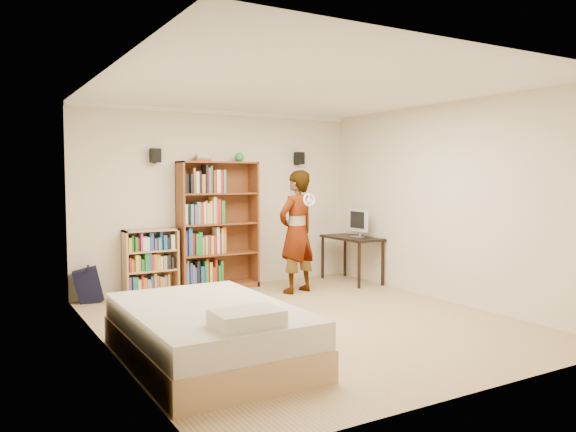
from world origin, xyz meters
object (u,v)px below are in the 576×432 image
object	(u,v)px
person	(297,232)
low_bookshelf	(151,263)
computer_desk	(352,259)
daybed	(208,326)
tall_bookshelf	(218,226)

from	to	relation	value
person	low_bookshelf	bearing A→B (deg)	-39.70
computer_desk	daybed	world-z (taller)	computer_desk
tall_bookshelf	low_bookshelf	bearing A→B (deg)	178.08
computer_desk	daybed	size ratio (longest dim) A/B	0.50
tall_bookshelf	computer_desk	size ratio (longest dim) A/B	1.79
low_bookshelf	daybed	world-z (taller)	low_bookshelf
low_bookshelf	daybed	bearing A→B (deg)	-96.94
low_bookshelf	person	xyz separation A→B (m)	(1.91, -0.86, 0.42)
daybed	person	world-z (taller)	person
daybed	person	size ratio (longest dim) A/B	1.21
daybed	person	distance (m)	3.23
tall_bookshelf	computer_desk	bearing A→B (deg)	-14.81
tall_bookshelf	computer_desk	distance (m)	2.24
computer_desk	daybed	bearing A→B (deg)	-144.59
low_bookshelf	computer_desk	distance (m)	3.17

